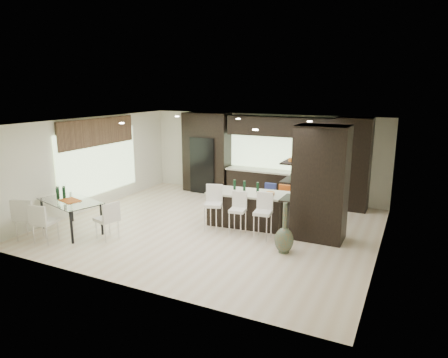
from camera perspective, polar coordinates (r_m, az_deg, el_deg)
The scene contains 22 objects.
ground at distance 10.43m, azimuth -1.45°, elevation -6.84°, with size 8.00×8.00×0.00m, color beige.
back_wall at distance 13.19m, azimuth 5.54°, elevation 3.40°, with size 8.00×0.02×2.70m, color white.
left_wall at distance 12.38m, azimuth -18.18°, elevation 2.17°, with size 0.02×7.00×2.70m, color white.
right_wall at distance 8.98m, azimuth 21.79°, elevation -2.06°, with size 0.02×7.00×2.70m, color white.
ceiling at distance 9.84m, azimuth -1.55°, elevation 8.11°, with size 8.00×7.00×0.02m, color white.
window_left at distance 12.49m, azimuth -17.41°, elevation 2.32°, with size 0.04×3.20×1.90m, color #B2D199.
window_back at distance 12.93m, azimuth 7.99°, elevation 4.04°, with size 3.40×0.04×1.20m, color #B2D199.
stone_accent at distance 12.34m, azimuth -17.59°, elevation 6.41°, with size 0.08×3.00×0.80m, color brown.
ceiling_spots at distance 10.06m, azimuth -0.88°, elevation 8.11°, with size 4.00×3.00×0.02m, color white.
back_cabinetry at distance 12.72m, azimuth 7.12°, elevation 3.00°, with size 6.80×0.68×2.70m, color black.
refrigerator at distance 13.70m, azimuth -2.53°, elevation 2.11°, with size 0.90×0.68×1.90m, color black.
partition_column at distance 9.55m, azimuth 13.62°, elevation -0.62°, with size 1.20×0.80×2.70m, color black.
kitchen_island at distance 10.44m, azimuth 3.63°, elevation -4.27°, with size 2.14×0.92×0.89m, color black.
stool_left at distance 10.03m, azimuth -1.52°, elevation -4.83°, with size 0.41×0.41×0.94m, color white.
stool_mid at distance 9.79m, azimuth 1.95°, elevation -5.56°, with size 0.37×0.37×0.85m, color white.
stool_right at distance 9.54m, azimuth 5.55°, elevation -5.97°, with size 0.40×0.40×0.90m, color white.
bench at distance 11.61m, azimuth 7.65°, elevation -3.63°, with size 1.23×0.47×0.47m, color black.
floor_vase at distance 8.79m, azimuth 8.63°, elevation -6.91°, with size 0.42×0.42×1.14m, color #48513A, non-canonical shape.
dining_table at distance 10.68m, azimuth -20.95°, elevation -4.98°, with size 1.66×0.94×0.80m, color white.
chair_near at distance 10.18m, azimuth -24.18°, elevation -5.93°, with size 0.47×0.47×0.87m, color white.
chair_far at distance 10.55m, azimuth -26.12°, elevation -5.25°, with size 0.51×0.51×0.95m, color white.
chair_end at distance 9.89m, azimuth -16.39°, elevation -5.88°, with size 0.46×0.46×0.86m, color white.
Camera 1 is at (4.53, -8.70, 3.55)m, focal length 32.00 mm.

